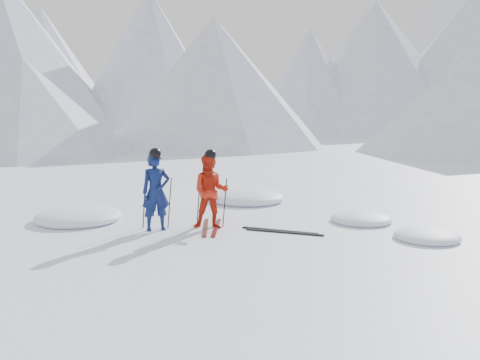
{
  "coord_description": "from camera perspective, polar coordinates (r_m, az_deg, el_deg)",
  "views": [
    {
      "loc": [
        -0.97,
        -10.38,
        2.62
      ],
      "look_at": [
        -1.33,
        0.5,
        1.1
      ],
      "focal_mm": 38.0,
      "sensor_mm": 36.0,
      "label": 1
    }
  ],
  "objects": [
    {
      "name": "skier_blue",
      "position": [
        11.15,
        -9.42,
        -1.32
      ],
      "size": [
        0.73,
        0.62,
        1.69
      ],
      "primitive_type": "imported",
      "rotation": [
        0.0,
        0.0,
        0.41
      ],
      "color": "#0C194B",
      "rests_on": "ground"
    },
    {
      "name": "ski_loose_a",
      "position": [
        11.08,
        4.47,
        -5.68
      ],
      "size": [
        1.63,
        0.66,
        0.03
      ],
      "primitive_type": "cube",
      "rotation": [
        0.0,
        0.0,
        1.23
      ],
      "color": "black",
      "rests_on": "ground"
    },
    {
      "name": "pole_blue_left",
      "position": [
        11.4,
        -10.72,
        -2.58
      ],
      "size": [
        0.11,
        0.08,
        1.13
      ],
      "primitive_type": "cylinder",
      "rotation": [
        0.05,
        0.08,
        0.0
      ],
      "color": "black",
      "rests_on": "ground"
    },
    {
      "name": "ski_worn_right",
      "position": [
        11.33,
        -2.67,
        -5.35
      ],
      "size": [
        0.09,
        1.7,
        0.03
      ],
      "primitive_type": "cube",
      "rotation": [
        0.0,
        0.0,
        -0.0
      ],
      "color": "black",
      "rests_on": "ground"
    },
    {
      "name": "skier_red",
      "position": [
        11.19,
        -3.31,
        -1.3
      ],
      "size": [
        0.82,
        0.65,
        1.65
      ],
      "primitive_type": "imported",
      "rotation": [
        0.0,
        0.0,
        0.03
      ],
      "color": "red",
      "rests_on": "ground"
    },
    {
      "name": "ski_worn_left",
      "position": [
        11.35,
        -3.89,
        -5.33
      ],
      "size": [
        0.21,
        1.7,
        0.03
      ],
      "primitive_type": "cube",
      "rotation": [
        0.0,
        0.0,
        0.07
      ],
      "color": "black",
      "rests_on": "ground"
    },
    {
      "name": "mountain_range",
      "position": [
        46.36,
        10.43,
        12.9
      ],
      "size": [
        106.15,
        62.94,
        15.53
      ],
      "color": "#B2BCD1",
      "rests_on": "ground"
    },
    {
      "name": "pole_red_right",
      "position": [
        11.36,
        -1.73,
        -2.56
      ],
      "size": [
        0.11,
        0.08,
        1.1
      ],
      "primitive_type": "cylinder",
      "rotation": [
        -0.05,
        0.08,
        0.0
      ],
      "color": "black",
      "rests_on": "ground"
    },
    {
      "name": "snow_lumps",
      "position": [
        12.97,
        -2.36,
        -3.71
      ],
      "size": [
        9.35,
        5.93,
        0.47
      ],
      "color": "white",
      "rests_on": "ground"
    },
    {
      "name": "pole_red_left",
      "position": [
        11.51,
        -4.68,
        -2.44
      ],
      "size": [
        0.11,
        0.09,
        1.1
      ],
      "primitive_type": "cylinder",
      "rotation": [
        0.06,
        0.08,
        0.0
      ],
      "color": "black",
      "rests_on": "ground"
    },
    {
      "name": "pole_blue_right",
      "position": [
        11.39,
        -7.9,
        -2.53
      ],
      "size": [
        0.11,
        0.07,
        1.13
      ],
      "primitive_type": "cylinder",
      "rotation": [
        -0.04,
        0.08,
        0.0
      ],
      "color": "black",
      "rests_on": "ground"
    },
    {
      "name": "ground",
      "position": [
        10.75,
        7.03,
        -6.22
      ],
      "size": [
        160.0,
        160.0,
        0.0
      ],
      "primitive_type": "plane",
      "color": "white",
      "rests_on": "ground"
    },
    {
      "name": "ski_loose_b",
      "position": [
        10.94,
        5.03,
        -5.87
      ],
      "size": [
        1.65,
        0.6,
        0.03
      ],
      "primitive_type": "cube",
      "rotation": [
        0.0,
        0.0,
        1.26
      ],
      "color": "black",
      "rests_on": "ground"
    }
  ]
}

